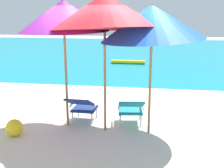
{
  "coord_description": "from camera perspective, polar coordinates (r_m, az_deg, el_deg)",
  "views": [
    {
      "loc": [
        1.01,
        -6.09,
        2.36
      ],
      "look_at": [
        0.0,
        0.37,
        0.75
      ],
      "focal_mm": 46.32,
      "sensor_mm": 36.0,
      "label": 1
    }
  ],
  "objects": [
    {
      "name": "beach_umbrella_right",
      "position": [
        5.51,
        7.92,
        11.97
      ],
      "size": [
        2.49,
        2.47,
        2.57
      ],
      "color": "olive",
      "rests_on": "ground_plane"
    },
    {
      "name": "lounge_chair_left",
      "position": [
        6.31,
        -5.88,
        -4.31
      ],
      "size": [
        0.57,
        0.89,
        0.68
      ],
      "color": "navy",
      "rests_on": "ground_plane"
    },
    {
      "name": "lounge_chair_right",
      "position": [
        6.15,
        3.73,
        -4.74
      ],
      "size": [
        0.65,
        0.94,
        0.68
      ],
      "color": "teal",
      "rests_on": "ground_plane"
    },
    {
      "name": "beach_umbrella_left",
      "position": [
        5.93,
        -9.51,
        13.13
      ],
      "size": [
        2.53,
        2.53,
        2.64
      ],
      "color": "olive",
      "rests_on": "ground_plane"
    },
    {
      "name": "ground_plane",
      "position": [
        10.41,
        3.08,
        0.72
      ],
      "size": [
        40.0,
        40.0,
        0.0
      ],
      "primitive_type": "plane",
      "color": "beige"
    },
    {
      "name": "beach_ball",
      "position": [
        6.05,
        -18.71,
        -8.18
      ],
      "size": [
        0.34,
        0.34,
        0.34
      ],
      "primitive_type": "sphere",
      "color": "yellow",
      "rests_on": "ground_plane"
    },
    {
      "name": "beach_umbrella_center",
      "position": [
        5.59,
        -1.48,
        14.07
      ],
      "size": [
        2.98,
        3.0,
        2.82
      ],
      "color": "olive",
      "rests_on": "ground_plane"
    },
    {
      "name": "ocean_band",
      "position": [
        18.26,
        5.66,
        6.37
      ],
      "size": [
        40.0,
        18.0,
        0.01
      ],
      "primitive_type": "cube",
      "color": "teal",
      "rests_on": "ground_plane"
    },
    {
      "name": "swim_buoy",
      "position": [
        13.79,
        3.2,
        4.39
      ],
      "size": [
        1.6,
        0.18,
        0.18
      ],
      "primitive_type": "cylinder",
      "rotation": [
        0.0,
        1.57,
        0.0
      ],
      "color": "yellow",
      "rests_on": "ocean_band"
    }
  ]
}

